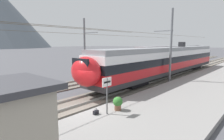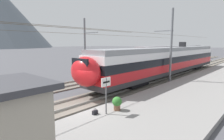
% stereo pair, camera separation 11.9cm
% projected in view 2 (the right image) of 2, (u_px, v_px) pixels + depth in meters
% --- Properties ---
extents(ground_plane, '(400.00, 400.00, 0.00)m').
position_uv_depth(ground_plane, '(80.00, 112.00, 11.82)').
color(ground_plane, '#4C4C51').
extents(platform_slab, '(120.00, 6.34, 0.32)m').
position_uv_depth(platform_slab, '(129.00, 128.00, 9.18)').
color(platform_slab, gray).
rests_on(platform_slab, ground).
extents(track_near, '(120.00, 3.00, 0.28)m').
position_uv_depth(track_near, '(68.00, 106.00, 12.75)').
color(track_near, '#6B6359').
rests_on(track_near, ground).
extents(track_far, '(120.00, 3.00, 0.28)m').
position_uv_depth(track_far, '(33.00, 92.00, 16.23)').
color(track_far, '#6B6359').
rests_on(track_far, ground).
extents(train_near_platform, '(28.70, 2.97, 4.27)m').
position_uv_depth(train_near_platform, '(168.00, 60.00, 23.61)').
color(train_near_platform, '#2D2D30').
rests_on(train_near_platform, track_near).
extents(train_far_track, '(25.89, 2.95, 4.27)m').
position_uv_depth(train_far_track, '(173.00, 54.00, 36.75)').
color(train_far_track, '#2D2D30').
rests_on(train_far_track, track_far).
extents(catenary_mast_mid, '(38.62, 2.22, 8.01)m').
position_uv_depth(catenary_mast_mid, '(170.00, 45.00, 19.70)').
color(catenary_mast_mid, slate).
rests_on(catenary_mast_mid, ground).
extents(catenary_mast_far_side, '(38.62, 2.48, 7.38)m').
position_uv_depth(catenary_mast_far_side, '(86.00, 47.00, 22.69)').
color(catenary_mast_far_side, slate).
rests_on(catenary_mast_far_side, ground).
extents(platform_sign, '(0.70, 0.08, 2.14)m').
position_uv_depth(platform_sign, '(106.00, 87.00, 10.39)').
color(platform_sign, '#59595B').
rests_on(platform_sign, platform_slab).
extents(handbag_near_sign, '(0.32, 0.18, 0.36)m').
position_uv_depth(handbag_near_sign, '(95.00, 112.00, 10.53)').
color(handbag_near_sign, black).
rests_on(handbag_near_sign, platform_slab).
extents(potted_plant_platform_edge, '(0.60, 0.60, 0.84)m').
position_uv_depth(potted_plant_platform_edge, '(117.00, 102.00, 11.14)').
color(potted_plant_platform_edge, brown).
rests_on(potted_plant_platform_edge, platform_slab).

